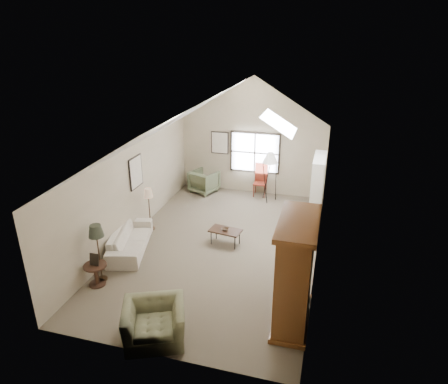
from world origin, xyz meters
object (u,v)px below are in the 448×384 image
(armoire, at_px, (295,273))
(armchair_far, at_px, (204,181))
(side_chair, at_px, (260,180))
(sofa, at_px, (130,239))
(side_table, at_px, (96,275))
(armchair_near, at_px, (154,323))
(coffee_table, at_px, (225,237))

(armoire, distance_m, armchair_far, 7.05)
(armchair_far, distance_m, side_chair, 1.98)
(sofa, height_order, side_table, sofa)
(armchair_near, bearing_deg, armoire, 3.69)
(side_table, bearing_deg, sofa, 90.00)
(armoire, bearing_deg, side_table, -179.97)
(side_table, xyz_separation_m, side_chair, (2.57, 6.10, 0.30))
(sofa, distance_m, armchair_near, 3.44)
(side_chair, bearing_deg, coffee_table, -95.46)
(armoire, relative_size, sofa, 1.07)
(armoire, relative_size, armchair_near, 1.97)
(armchair_near, xyz_separation_m, side_chair, (0.58, 7.31, 0.19))
(sofa, distance_m, armchair_far, 4.35)
(side_table, relative_size, side_chair, 0.46)
(coffee_table, bearing_deg, side_chair, 85.89)
(sofa, relative_size, side_table, 3.99)
(coffee_table, distance_m, side_table, 3.44)
(armchair_near, xyz_separation_m, coffee_table, (0.33, 3.75, -0.15))
(coffee_table, bearing_deg, side_table, -132.25)
(armchair_far, bearing_deg, side_table, 104.47)
(armoire, height_order, side_chair, armoire)
(sofa, bearing_deg, armchair_far, -23.07)
(armoire, bearing_deg, armchair_near, -153.25)
(sofa, distance_m, side_chair, 5.19)
(armoire, relative_size, side_table, 4.27)
(side_chair, bearing_deg, armoire, -74.79)
(armchair_far, bearing_deg, side_chair, -154.07)
(armoire, xyz_separation_m, armchair_far, (-3.77, 5.91, -0.71))
(sofa, xyz_separation_m, armchair_far, (0.61, 4.31, 0.09))
(armchair_far, xyz_separation_m, side_chair, (1.96, 0.19, 0.17))
(armoire, height_order, side_table, armoire)
(armoire, xyz_separation_m, sofa, (-4.38, 1.60, -0.80))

